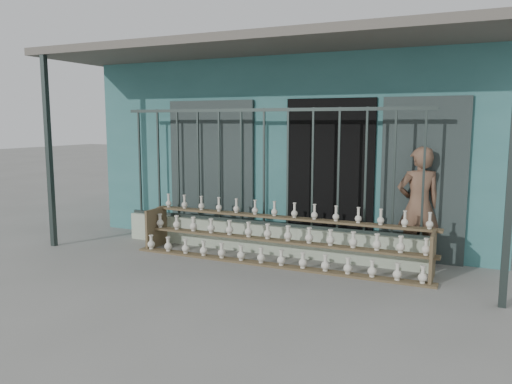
% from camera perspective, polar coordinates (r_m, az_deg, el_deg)
% --- Properties ---
extents(ground, '(60.00, 60.00, 0.00)m').
position_cam_1_polar(ground, '(6.80, -3.54, -9.46)').
color(ground, slate).
extents(workshop_building, '(7.40, 6.60, 3.21)m').
position_cam_1_polar(workshop_building, '(10.42, 7.43, 5.65)').
color(workshop_building, '#336D6D').
rests_on(workshop_building, ground).
extents(parapet_wall, '(5.00, 0.20, 0.45)m').
position_cam_1_polar(parapet_wall, '(7.87, 0.91, -5.32)').
color(parapet_wall, '#B3C3A7').
rests_on(parapet_wall, ground).
extents(security_fence, '(5.00, 0.04, 1.80)m').
position_cam_1_polar(security_fence, '(7.69, 0.93, 2.86)').
color(security_fence, '#283330').
rests_on(security_fence, parapet_wall).
extents(shelf_rack, '(4.50, 0.68, 0.85)m').
position_cam_1_polar(shelf_rack, '(7.32, 2.46, -5.23)').
color(shelf_rack, brown).
rests_on(shelf_rack, ground).
extents(elderly_woman, '(0.73, 0.63, 1.70)m').
position_cam_1_polar(elderly_woman, '(7.48, 18.07, -1.54)').
color(elderly_woman, brown).
rests_on(elderly_woman, ground).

